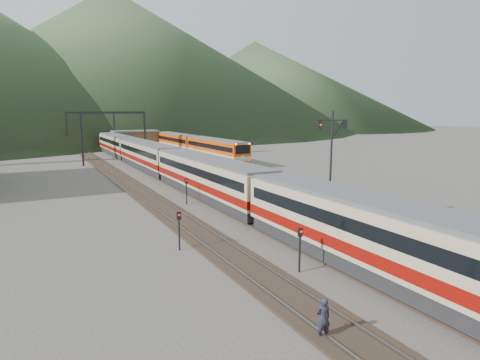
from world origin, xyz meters
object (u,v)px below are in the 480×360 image
main_train (171,163)px  worker (323,318)px  second_train (194,146)px  signal_mast (331,152)px

main_train → worker: 34.63m
second_train → signal_mast: 46.86m
main_train → signal_mast: bearing=-81.8°
signal_mast → main_train: bearing=98.2°
main_train → second_train: 25.24m
signal_mast → worker: bearing=-130.8°
main_train → worker: bearing=-99.5°
signal_mast → worker: (-9.12, -10.56, -4.46)m
signal_mast → second_train: bearing=80.0°
worker → signal_mast: bearing=-119.8°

